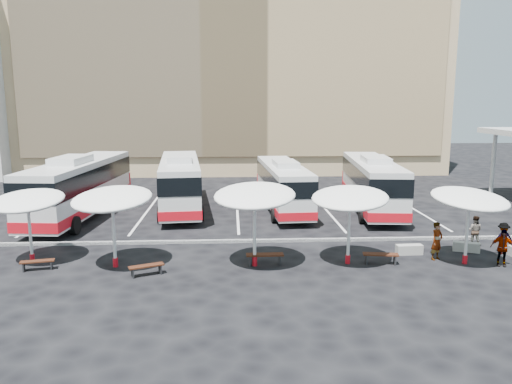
{
  "coord_description": "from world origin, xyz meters",
  "views": [
    {
      "loc": [
        -0.4,
        -24.53,
        7.27
      ],
      "look_at": [
        1.0,
        3.0,
        2.2
      ],
      "focal_mm": 35.0,
      "sensor_mm": 36.0,
      "label": 1
    }
  ],
  "objects_px": {
    "sunshade_1": "(112,199)",
    "passenger_2": "(502,248)",
    "wood_bench_2": "(265,257)",
    "conc_bench_1": "(466,247)",
    "wood_bench_3": "(381,256)",
    "passenger_3": "(503,238)",
    "wood_bench_0": "(37,263)",
    "wood_bench_1": "(146,268)",
    "bus_2": "(283,184)",
    "passenger_1": "(475,231)",
    "bus_0": "(80,185)",
    "bus_3": "(372,182)",
    "sunshade_4": "(470,199)",
    "sunshade_2": "(255,196)",
    "conc_bench_0": "(409,250)",
    "passenger_0": "(437,241)",
    "bus_1": "(180,181)",
    "sunshade_0": "(27,201)",
    "sunshade_3": "(350,198)"
  },
  "relations": [
    {
      "from": "sunshade_1",
      "to": "passenger_2",
      "type": "distance_m",
      "value": 17.31
    },
    {
      "from": "wood_bench_2",
      "to": "conc_bench_1",
      "type": "xyz_separation_m",
      "value": [
        9.97,
        1.54,
        -0.16
      ]
    },
    {
      "from": "sunshade_1",
      "to": "wood_bench_3",
      "type": "distance_m",
      "value": 12.17
    },
    {
      "from": "passenger_3",
      "to": "wood_bench_3",
      "type": "bearing_deg",
      "value": 9.01
    },
    {
      "from": "passenger_2",
      "to": "wood_bench_0",
      "type": "bearing_deg",
      "value": -163.91
    },
    {
      "from": "wood_bench_1",
      "to": "wood_bench_2",
      "type": "distance_m",
      "value": 5.2
    },
    {
      "from": "bus_2",
      "to": "passenger_1",
      "type": "xyz_separation_m",
      "value": [
        8.89,
        -8.85,
        -0.99
      ]
    },
    {
      "from": "sunshade_1",
      "to": "passenger_3",
      "type": "distance_m",
      "value": 18.31
    },
    {
      "from": "bus_0",
      "to": "bus_3",
      "type": "bearing_deg",
      "value": 9.25
    },
    {
      "from": "passenger_1",
      "to": "bus_3",
      "type": "bearing_deg",
      "value": -39.37
    },
    {
      "from": "sunshade_4",
      "to": "passenger_3",
      "type": "height_order",
      "value": "sunshade_4"
    },
    {
      "from": "sunshade_2",
      "to": "wood_bench_0",
      "type": "height_order",
      "value": "sunshade_2"
    },
    {
      "from": "wood_bench_3",
      "to": "passenger_1",
      "type": "distance_m",
      "value": 6.27
    },
    {
      "from": "sunshade_2",
      "to": "sunshade_4",
      "type": "height_order",
      "value": "sunshade_2"
    },
    {
      "from": "wood_bench_1",
      "to": "wood_bench_2",
      "type": "bearing_deg",
      "value": 12.23
    },
    {
      "from": "sunshade_2",
      "to": "passenger_3",
      "type": "distance_m",
      "value": 12.26
    },
    {
      "from": "wood_bench_3",
      "to": "passenger_3",
      "type": "bearing_deg",
      "value": 10.59
    },
    {
      "from": "bus_2",
      "to": "conc_bench_1",
      "type": "bearing_deg",
      "value": -54.46
    },
    {
      "from": "bus_3",
      "to": "wood_bench_3",
      "type": "height_order",
      "value": "bus_3"
    },
    {
      "from": "conc_bench_1",
      "to": "wood_bench_3",
      "type": "bearing_deg",
      "value": -160.78
    },
    {
      "from": "bus_3",
      "to": "sunshade_1",
      "type": "bearing_deg",
      "value": -137.31
    },
    {
      "from": "sunshade_4",
      "to": "conc_bench_0",
      "type": "bearing_deg",
      "value": 143.83
    },
    {
      "from": "conc_bench_0",
      "to": "passenger_3",
      "type": "relative_size",
      "value": 0.8
    },
    {
      "from": "sunshade_2",
      "to": "bus_0",
      "type": "bearing_deg",
      "value": 136.44
    },
    {
      "from": "bus_2",
      "to": "passenger_0",
      "type": "relative_size",
      "value": 6.15
    },
    {
      "from": "bus_0",
      "to": "passenger_2",
      "type": "distance_m",
      "value": 23.97
    },
    {
      "from": "bus_0",
      "to": "conc_bench_1",
      "type": "xyz_separation_m",
      "value": [
        20.94,
        -8.37,
        -1.8
      ]
    },
    {
      "from": "bus_1",
      "to": "sunshade_0",
      "type": "xyz_separation_m",
      "value": [
        -5.66,
        -11.17,
        0.93
      ]
    },
    {
      "from": "wood_bench_3",
      "to": "wood_bench_2",
      "type": "bearing_deg",
      "value": 178.74
    },
    {
      "from": "bus_0",
      "to": "sunshade_4",
      "type": "xyz_separation_m",
      "value": [
        20.02,
        -10.17,
        0.94
      ]
    },
    {
      "from": "wood_bench_3",
      "to": "conc_bench_1",
      "type": "height_order",
      "value": "wood_bench_3"
    },
    {
      "from": "sunshade_2",
      "to": "wood_bench_1",
      "type": "height_order",
      "value": "sunshade_2"
    },
    {
      "from": "bus_3",
      "to": "wood_bench_0",
      "type": "relative_size",
      "value": 8.22
    },
    {
      "from": "bus_2",
      "to": "sunshade_0",
      "type": "bearing_deg",
      "value": -143.66
    },
    {
      "from": "sunshade_1",
      "to": "conc_bench_1",
      "type": "height_order",
      "value": "sunshade_1"
    },
    {
      "from": "sunshade_0",
      "to": "sunshade_3",
      "type": "distance_m",
      "value": 14.38
    },
    {
      "from": "wood_bench_3",
      "to": "passenger_0",
      "type": "distance_m",
      "value": 2.85
    },
    {
      "from": "sunshade_3",
      "to": "passenger_2",
      "type": "bearing_deg",
      "value": -5.81
    },
    {
      "from": "sunshade_3",
      "to": "wood_bench_0",
      "type": "relative_size",
      "value": 3.13
    },
    {
      "from": "passenger_3",
      "to": "bus_3",
      "type": "bearing_deg",
      "value": -72.01
    },
    {
      "from": "sunshade_3",
      "to": "wood_bench_1",
      "type": "height_order",
      "value": "sunshade_3"
    },
    {
      "from": "bus_0",
      "to": "sunshade_3",
      "type": "relative_size",
      "value": 2.8
    },
    {
      "from": "sunshade_3",
      "to": "wood_bench_0",
      "type": "height_order",
      "value": "sunshade_3"
    },
    {
      "from": "bus_3",
      "to": "bus_0",
      "type": "bearing_deg",
      "value": -170.8
    },
    {
      "from": "sunshade_0",
      "to": "wood_bench_2",
      "type": "relative_size",
      "value": 2.24
    },
    {
      "from": "passenger_3",
      "to": "sunshade_3",
      "type": "bearing_deg",
      "value": 6.08
    },
    {
      "from": "sunshade_2",
      "to": "wood_bench_2",
      "type": "height_order",
      "value": "sunshade_2"
    },
    {
      "from": "bus_2",
      "to": "wood_bench_0",
      "type": "relative_size",
      "value": 7.52
    },
    {
      "from": "bus_0",
      "to": "wood_bench_0",
      "type": "distance_m",
      "value": 10.3
    },
    {
      "from": "conc_bench_1",
      "to": "bus_0",
      "type": "bearing_deg",
      "value": 158.2
    }
  ]
}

